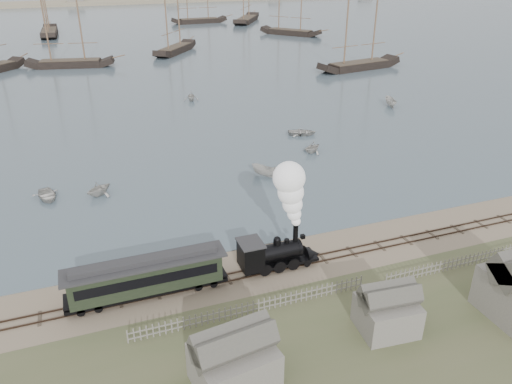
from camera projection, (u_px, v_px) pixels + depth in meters
name	position (u px, v px, depth m)	size (l,w,h in m)	color
ground	(294.00, 251.00, 46.34)	(600.00, 600.00, 0.00)	gray
harbor_water	(112.00, 23.00, 189.81)	(600.00, 336.00, 0.06)	#4A5C6B
rail_track	(303.00, 262.00, 44.63)	(120.00, 1.80, 0.16)	#38281E
picket_fence_west	(254.00, 313.00, 38.41)	(19.00, 0.10, 1.20)	slate
picket_fence_east	(458.00, 268.00, 43.88)	(15.00, 0.10, 1.20)	slate
shed_left	(235.00, 382.00, 32.26)	(5.00, 4.00, 4.10)	slate
shed_mid	(385.00, 329.00, 36.83)	(4.00, 3.50, 3.60)	slate
far_spit	(96.00, 4.00, 257.35)	(500.00, 20.00, 1.80)	tan
locomotive	(288.00, 223.00, 42.26)	(7.54, 2.82, 9.40)	black
passenger_coach	(146.00, 275.00, 39.52)	(12.82, 2.47, 3.11)	black
beached_dinghy	(129.00, 279.00, 41.74)	(3.50, 2.50, 0.73)	beige
rowboat_0	(47.00, 195.00, 55.78)	(3.96, 2.83, 0.82)	beige
rowboat_1	(99.00, 188.00, 56.38)	(3.25, 2.80, 1.71)	beige
rowboat_2	(265.00, 171.00, 61.12)	(3.68, 1.38, 1.42)	beige
rowboat_3	(302.00, 132.00, 75.04)	(4.22, 3.01, 0.87)	beige
rowboat_4	(312.00, 147.00, 68.36)	(3.03, 2.62, 1.60)	beige
rowboat_5	(390.00, 102.00, 88.57)	(3.94, 1.48, 1.52)	beige
rowboat_7	(191.00, 96.00, 92.01)	(3.18, 2.74, 1.68)	beige
schooner_2	(64.00, 23.00, 114.31)	(19.97, 4.61, 20.00)	black
schooner_3	(173.00, 14.00, 130.80)	(19.52, 4.51, 20.00)	black
schooner_4	(363.00, 24.00, 112.32)	(21.53, 4.97, 20.00)	black
schooner_5	(291.00, 2.00, 159.26)	(20.63, 4.76, 20.00)	black
schooner_7	(44.00, 3.00, 158.54)	(22.90, 5.28, 20.00)	black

